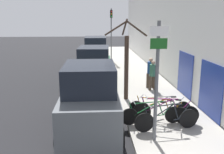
{
  "coord_description": "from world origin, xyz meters",
  "views": [
    {
      "loc": [
        -0.12,
        -2.91,
        3.86
      ],
      "look_at": [
        0.59,
        7.49,
        1.38
      ],
      "focal_mm": 40.0,
      "sensor_mm": 36.0,
      "label": 1
    }
  ],
  "objects_px": {
    "parked_car_0": "(90,100)",
    "parked_car_1": "(94,69)",
    "bicycle_2": "(165,112)",
    "bicycle_3": "(158,110)",
    "bicycle_4": "(162,108)",
    "street_tree": "(126,62)",
    "pedestrian_far": "(151,71)",
    "bicycle_1": "(152,114)",
    "traffic_light": "(111,28)",
    "parked_car_2": "(95,54)",
    "signpost": "(157,78)",
    "bicycle_0": "(167,119)",
    "pedestrian_near": "(153,73)"
  },
  "relations": [
    {
      "from": "parked_car_0",
      "to": "parked_car_1",
      "type": "xyz_separation_m",
      "value": [
        0.13,
        5.73,
        -0.02
      ]
    },
    {
      "from": "bicycle_2",
      "to": "bicycle_3",
      "type": "bearing_deg",
      "value": 57.59
    },
    {
      "from": "bicycle_4",
      "to": "street_tree",
      "type": "relative_size",
      "value": 0.6
    },
    {
      "from": "pedestrian_far",
      "to": "bicycle_3",
      "type": "bearing_deg",
      "value": 87.58
    },
    {
      "from": "bicycle_1",
      "to": "traffic_light",
      "type": "distance_m",
      "value": 14.19
    },
    {
      "from": "parked_car_2",
      "to": "street_tree",
      "type": "bearing_deg",
      "value": -80.65
    },
    {
      "from": "pedestrian_far",
      "to": "parked_car_2",
      "type": "bearing_deg",
      "value": -59.02
    },
    {
      "from": "signpost",
      "to": "bicycle_1",
      "type": "height_order",
      "value": "signpost"
    },
    {
      "from": "bicycle_0",
      "to": "pedestrian_near",
      "type": "height_order",
      "value": "pedestrian_near"
    },
    {
      "from": "bicycle_1",
      "to": "parked_car_1",
      "type": "bearing_deg",
      "value": 16.86
    },
    {
      "from": "parked_car_2",
      "to": "pedestrian_far",
      "type": "relative_size",
      "value": 2.82
    },
    {
      "from": "bicycle_0",
      "to": "pedestrian_near",
      "type": "bearing_deg",
      "value": -15.36
    },
    {
      "from": "traffic_light",
      "to": "signpost",
      "type": "bearing_deg",
      "value": -88.69
    },
    {
      "from": "parked_car_1",
      "to": "pedestrian_near",
      "type": "distance_m",
      "value": 3.4
    },
    {
      "from": "bicycle_1",
      "to": "bicycle_3",
      "type": "height_order",
      "value": "bicycle_1"
    },
    {
      "from": "bicycle_4",
      "to": "parked_car_1",
      "type": "distance_m",
      "value": 5.85
    },
    {
      "from": "bicycle_1",
      "to": "traffic_light",
      "type": "bearing_deg",
      "value": -0.33
    },
    {
      "from": "bicycle_2",
      "to": "bicycle_4",
      "type": "xyz_separation_m",
      "value": [
        0.0,
        0.41,
        -0.02
      ]
    },
    {
      "from": "bicycle_2",
      "to": "street_tree",
      "type": "relative_size",
      "value": 0.62
    },
    {
      "from": "parked_car_2",
      "to": "street_tree",
      "type": "distance_m",
      "value": 8.3
    },
    {
      "from": "signpost",
      "to": "parked_car_0",
      "type": "xyz_separation_m",
      "value": [
        -1.99,
        1.28,
        -1.07
      ]
    },
    {
      "from": "parked_car_1",
      "to": "pedestrian_far",
      "type": "xyz_separation_m",
      "value": [
        3.03,
        -1.06,
        0.06
      ]
    },
    {
      "from": "signpost",
      "to": "parked_car_1",
      "type": "xyz_separation_m",
      "value": [
        -1.86,
        7.01,
        -1.1
      ]
    },
    {
      "from": "bicycle_3",
      "to": "pedestrian_far",
      "type": "xyz_separation_m",
      "value": [
        0.66,
        4.36,
        0.58
      ]
    },
    {
      "from": "parked_car_0",
      "to": "parked_car_2",
      "type": "height_order",
      "value": "parked_car_2"
    },
    {
      "from": "bicycle_4",
      "to": "parked_car_2",
      "type": "height_order",
      "value": "parked_car_2"
    },
    {
      "from": "parked_car_1",
      "to": "bicycle_2",
      "type": "bearing_deg",
      "value": -62.21
    },
    {
      "from": "bicycle_0",
      "to": "pedestrian_near",
      "type": "distance_m",
      "value": 4.86
    },
    {
      "from": "bicycle_0",
      "to": "bicycle_4",
      "type": "relative_size",
      "value": 1.02
    },
    {
      "from": "bicycle_3",
      "to": "traffic_light",
      "type": "xyz_separation_m",
      "value": [
        -0.86,
        13.58,
        2.52
      ]
    },
    {
      "from": "parked_car_1",
      "to": "parked_car_2",
      "type": "bearing_deg",
      "value": 92.3
    },
    {
      "from": "bicycle_3",
      "to": "traffic_light",
      "type": "relative_size",
      "value": 0.45
    },
    {
      "from": "bicycle_0",
      "to": "bicycle_2",
      "type": "distance_m",
      "value": 0.7
    },
    {
      "from": "bicycle_4",
      "to": "parked_car_0",
      "type": "relative_size",
      "value": 0.51
    },
    {
      "from": "pedestrian_far",
      "to": "street_tree",
      "type": "relative_size",
      "value": 0.45
    },
    {
      "from": "bicycle_0",
      "to": "parked_car_0",
      "type": "relative_size",
      "value": 0.51
    },
    {
      "from": "bicycle_3",
      "to": "bicycle_4",
      "type": "relative_size",
      "value": 0.91
    },
    {
      "from": "bicycle_0",
      "to": "parked_car_0",
      "type": "distance_m",
      "value": 2.69
    },
    {
      "from": "parked_car_0",
      "to": "bicycle_1",
      "type": "bearing_deg",
      "value": -1.52
    },
    {
      "from": "parked_car_2",
      "to": "pedestrian_near",
      "type": "relative_size",
      "value": 2.95
    },
    {
      "from": "parked_car_0",
      "to": "traffic_light",
      "type": "height_order",
      "value": "traffic_light"
    },
    {
      "from": "signpost",
      "to": "parked_car_0",
      "type": "bearing_deg",
      "value": 147.21
    },
    {
      "from": "bicycle_2",
      "to": "bicycle_3",
      "type": "relative_size",
      "value": 1.14
    },
    {
      "from": "bicycle_3",
      "to": "bicycle_4",
      "type": "distance_m",
      "value": 0.28
    },
    {
      "from": "pedestrian_near",
      "to": "pedestrian_far",
      "type": "height_order",
      "value": "pedestrian_far"
    },
    {
      "from": "pedestrian_far",
      "to": "street_tree",
      "type": "distance_m",
      "value": 2.49
    },
    {
      "from": "bicycle_2",
      "to": "bicycle_4",
      "type": "height_order",
      "value": "bicycle_2"
    },
    {
      "from": "traffic_light",
      "to": "parked_car_0",
      "type": "bearing_deg",
      "value": -96.74
    },
    {
      "from": "parked_car_0",
      "to": "pedestrian_near",
      "type": "xyz_separation_m",
      "value": [
        3.18,
        4.2,
        -0.01
      ]
    },
    {
      "from": "parked_car_0",
      "to": "parked_car_1",
      "type": "relative_size",
      "value": 1.0
    }
  ]
}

